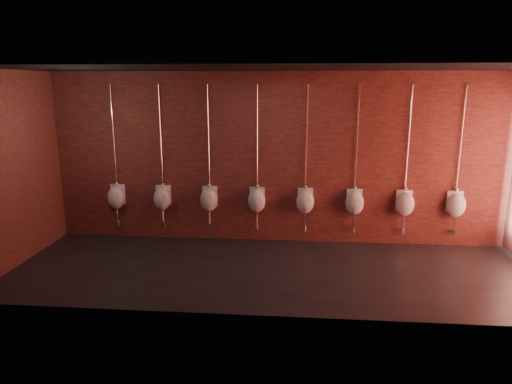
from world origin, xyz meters
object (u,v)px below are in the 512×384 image
(urinal_1, at_px, (162,198))
(urinal_4, at_px, (305,201))
(urinal_2, at_px, (209,199))
(urinal_6, at_px, (405,203))
(urinal_0, at_px, (116,197))
(urinal_7, at_px, (456,204))
(urinal_3, at_px, (257,200))
(urinal_5, at_px, (355,202))

(urinal_1, xyz_separation_m, urinal_4, (2.74, 0.00, 0.00))
(urinal_2, height_order, urinal_6, same)
(urinal_0, distance_m, urinal_6, 5.49)
(urinal_0, xyz_separation_m, urinal_7, (6.40, 0.00, 0.00))
(urinal_7, bearing_deg, urinal_6, 180.00)
(urinal_3, height_order, urinal_5, same)
(urinal_1, bearing_deg, urinal_3, 0.00)
(urinal_6, bearing_deg, urinal_0, 180.00)
(urinal_1, xyz_separation_m, urinal_6, (4.57, 0.00, 0.00))
(urinal_6, bearing_deg, urinal_2, 180.00)
(urinal_3, distance_m, urinal_4, 0.91)
(urinal_1, xyz_separation_m, urinal_2, (0.91, 0.00, 0.00))
(urinal_6, height_order, urinal_7, same)
(urinal_1, xyz_separation_m, urinal_3, (1.83, 0.00, 0.00))
(urinal_1, height_order, urinal_2, same)
(urinal_0, xyz_separation_m, urinal_3, (2.74, 0.00, 0.00))
(urinal_1, bearing_deg, urinal_6, 0.00)
(urinal_0, relative_size, urinal_1, 1.00)
(urinal_1, xyz_separation_m, urinal_5, (3.66, 0.00, 0.00))
(urinal_4, distance_m, urinal_5, 0.91)
(urinal_2, height_order, urinal_4, same)
(urinal_5, xyz_separation_m, urinal_6, (0.91, 0.00, 0.00))
(urinal_4, height_order, urinal_6, same)
(urinal_4, bearing_deg, urinal_7, 0.00)
(urinal_6, distance_m, urinal_7, 0.91)
(urinal_0, xyz_separation_m, urinal_1, (0.91, 0.00, 0.00))
(urinal_3, distance_m, urinal_7, 3.66)
(urinal_2, bearing_deg, urinal_6, 0.00)
(urinal_3, height_order, urinal_6, same)
(urinal_1, distance_m, urinal_5, 3.66)
(urinal_5, bearing_deg, urinal_4, 180.00)
(urinal_2, height_order, urinal_3, same)
(urinal_1, height_order, urinal_3, same)
(urinal_0, relative_size, urinal_3, 1.00)
(urinal_4, bearing_deg, urinal_0, 180.00)
(urinal_3, relative_size, urinal_4, 1.00)
(urinal_1, relative_size, urinal_4, 1.00)
(urinal_0, bearing_deg, urinal_5, 0.00)
(urinal_5, bearing_deg, urinal_0, 180.00)
(urinal_3, bearing_deg, urinal_4, 0.00)
(urinal_0, relative_size, urinal_2, 1.00)
(urinal_3, bearing_deg, urinal_7, 0.00)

